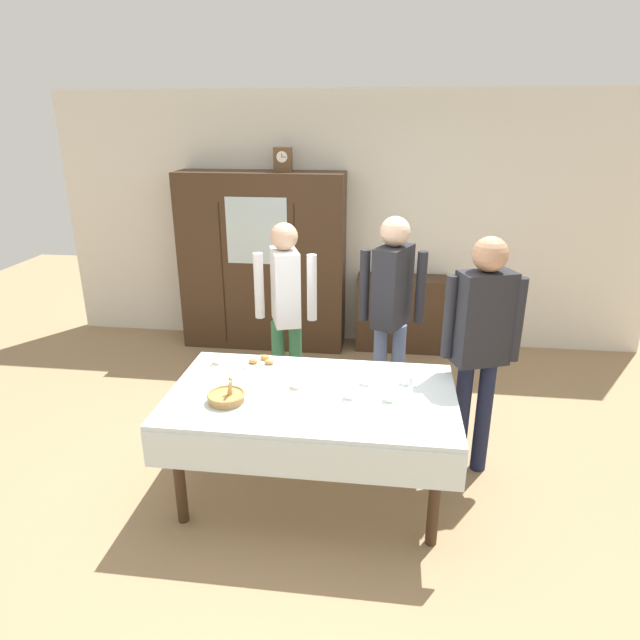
{
  "coord_description": "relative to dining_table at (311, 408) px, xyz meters",
  "views": [
    {
      "loc": [
        0.45,
        -3.31,
        2.43
      ],
      "look_at": [
        0.0,
        0.2,
        1.12
      ],
      "focal_mm": 30.82,
      "sensor_mm": 36.0,
      "label": 1
    }
  ],
  "objects": [
    {
      "name": "ground_plane",
      "position": [
        0.0,
        0.24,
        -0.67
      ],
      "size": [
        12.0,
        12.0,
        0.0
      ],
      "primitive_type": "plane",
      "color": "#997A56",
      "rests_on": "ground"
    },
    {
      "name": "back_wall",
      "position": [
        0.0,
        2.89,
        0.68
      ],
      "size": [
        6.4,
        0.1,
        2.7
      ],
      "primitive_type": "cube",
      "color": "silver",
      "rests_on": "ground"
    },
    {
      "name": "dining_table",
      "position": [
        0.0,
        0.0,
        0.0
      ],
      "size": [
        1.84,
        1.07,
        0.77
      ],
      "color": "#3D2819",
      "rests_on": "ground"
    },
    {
      "name": "wall_cabinet",
      "position": [
        -0.9,
        2.59,
        0.28
      ],
      "size": [
        1.76,
        0.46,
        1.9
      ],
      "color": "#3D2819",
      "rests_on": "ground"
    },
    {
      "name": "mantel_clock",
      "position": [
        -0.65,
        2.59,
        1.35
      ],
      "size": [
        0.18,
        0.11,
        0.24
      ],
      "color": "brown",
      "rests_on": "wall_cabinet"
    },
    {
      "name": "bookshelf_low",
      "position": [
        0.63,
        2.64,
        -0.26
      ],
      "size": [
        0.99,
        0.35,
        0.82
      ],
      "color": "#3D2819",
      "rests_on": "ground"
    },
    {
      "name": "book_stack",
      "position": [
        0.63,
        2.64,
        0.17
      ],
      "size": [
        0.18,
        0.23,
        0.05
      ],
      "color": "#B29333",
      "rests_on": "bookshelf_low"
    },
    {
      "name": "tea_cup_mid_right",
      "position": [
        -0.11,
        0.08,
        0.12
      ],
      "size": [
        0.13,
        0.13,
        0.06
      ],
      "color": "white",
      "rests_on": "dining_table"
    },
    {
      "name": "tea_cup_far_left",
      "position": [
        0.34,
        0.19,
        0.12
      ],
      "size": [
        0.13,
        0.13,
        0.06
      ],
      "color": "white",
      "rests_on": "dining_table"
    },
    {
      "name": "tea_cup_mid_left",
      "position": [
        -0.72,
        0.38,
        0.12
      ],
      "size": [
        0.13,
        0.13,
        0.06
      ],
      "color": "white",
      "rests_on": "dining_table"
    },
    {
      "name": "tea_cup_center",
      "position": [
        0.6,
        0.22,
        0.12
      ],
      "size": [
        0.13,
        0.13,
        0.06
      ],
      "color": "white",
      "rests_on": "dining_table"
    },
    {
      "name": "tea_cup_front_edge",
      "position": [
        0.5,
        -0.02,
        0.12
      ],
      "size": [
        0.13,
        0.13,
        0.06
      ],
      "color": "silver",
      "rests_on": "dining_table"
    },
    {
      "name": "tea_cup_far_right",
      "position": [
        0.25,
        -0.02,
        0.12
      ],
      "size": [
        0.13,
        0.13,
        0.06
      ],
      "color": "white",
      "rests_on": "dining_table"
    },
    {
      "name": "bread_basket",
      "position": [
        -0.51,
        -0.15,
        0.13
      ],
      "size": [
        0.24,
        0.24,
        0.16
      ],
      "color": "#9E7542",
      "rests_on": "dining_table"
    },
    {
      "name": "pastry_plate",
      "position": [
        -0.42,
        0.41,
        0.11
      ],
      "size": [
        0.28,
        0.28,
        0.05
      ],
      "color": "white",
      "rests_on": "dining_table"
    },
    {
      "name": "spoon_back_edge",
      "position": [
        0.01,
        0.32,
        0.1
      ],
      "size": [
        0.12,
        0.02,
        0.01
      ],
      "color": "silver",
      "rests_on": "dining_table"
    },
    {
      "name": "spoon_front_edge",
      "position": [
        -0.74,
        -0.31,
        0.1
      ],
      "size": [
        0.12,
        0.02,
        0.01
      ],
      "color": "silver",
      "rests_on": "dining_table"
    },
    {
      "name": "person_behind_table_right",
      "position": [
        0.49,
        1.1,
        0.39
      ],
      "size": [
        0.52,
        0.41,
        1.73
      ],
      "color": "slate",
      "rests_on": "ground"
    },
    {
      "name": "person_beside_shelf",
      "position": [
        -0.38,
        1.15,
        0.33
      ],
      "size": [
        0.52,
        0.41,
        1.65
      ],
      "color": "#33704C",
      "rests_on": "ground"
    },
    {
      "name": "person_near_right_end",
      "position": [
        1.09,
        0.45,
        0.39
      ],
      "size": [
        0.52,
        0.32,
        1.72
      ],
      "color": "#191E38",
      "rests_on": "ground"
    }
  ]
}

